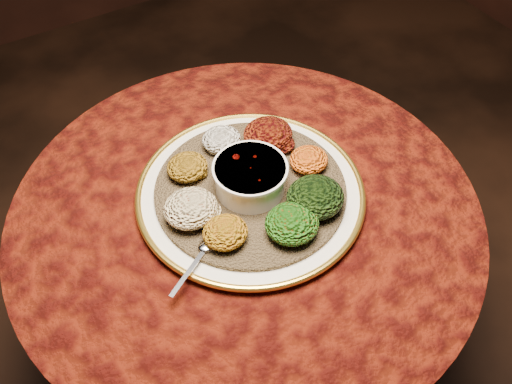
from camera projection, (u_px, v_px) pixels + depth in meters
table at (246, 257)px, 1.29m from camera, size 0.96×0.96×0.73m
platter at (250, 193)px, 1.17m from camera, size 0.60×0.60×0.02m
injera at (250, 190)px, 1.16m from camera, size 0.49×0.49×0.01m
stew_bowl at (250, 176)px, 1.13m from camera, size 0.15×0.15×0.06m
spoon at (205, 250)px, 1.05m from camera, size 0.13×0.08×0.01m
portion_ayib at (221, 140)px, 1.22m from camera, size 0.08×0.08×0.04m
portion_kitfo at (268, 134)px, 1.22m from camera, size 0.11×0.10×0.05m
portion_tikil at (309, 160)px, 1.18m from camera, size 0.08×0.08×0.04m
portion_gomen at (315, 197)px, 1.10m from camera, size 0.11×0.11×0.05m
portion_mixveg at (292, 223)px, 1.06m from camera, size 0.10×0.10×0.05m
portion_kik at (225, 232)px, 1.06m from camera, size 0.09×0.08×0.04m
portion_timatim at (191, 208)px, 1.09m from camera, size 0.11×0.10×0.05m
portion_shiro at (187, 167)px, 1.16m from camera, size 0.09×0.08×0.04m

